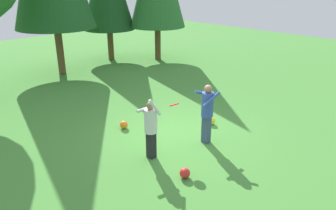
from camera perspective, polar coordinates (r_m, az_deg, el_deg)
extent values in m
plane|color=#478C38|center=(10.22, 2.09, -5.04)|extent=(40.00, 40.00, 0.00)
cube|color=black|center=(8.82, -2.93, -6.90)|extent=(0.19, 0.22, 0.75)
cylinder|color=silver|center=(8.51, -3.02, -2.75)|extent=(0.34, 0.34, 0.65)
sphere|color=#8C6647|center=(8.35, -3.08, -0.12)|extent=(0.21, 0.21, 0.21)
cylinder|color=silver|center=(8.55, -3.82, -0.59)|extent=(0.56, 0.14, 0.12)
cylinder|color=silver|center=(8.19, -2.28, -0.41)|extent=(0.38, 0.12, 0.51)
cube|color=#38476B|center=(9.63, 6.66, -4.19)|extent=(0.19, 0.22, 0.83)
cylinder|color=#334C9E|center=(9.32, 6.86, 0.08)|extent=(0.34, 0.34, 0.72)
sphere|color=#8C6647|center=(9.16, 6.99, 2.78)|extent=(0.23, 0.23, 0.23)
cylinder|color=#334C9E|center=(9.08, 7.54, 0.96)|extent=(0.54, 0.27, 0.42)
cylinder|color=#334C9E|center=(9.39, 6.34, 2.01)|extent=(0.59, 0.30, 0.26)
cylinder|color=red|center=(8.83, 1.06, 0.09)|extent=(0.28, 0.26, 0.13)
sphere|color=yellow|center=(10.88, 7.52, -2.74)|extent=(0.25, 0.25, 0.25)
sphere|color=red|center=(8.11, 2.94, -11.71)|extent=(0.26, 0.26, 0.26)
sphere|color=orange|center=(10.61, -7.67, -3.42)|extent=(0.26, 0.26, 0.26)
cylinder|color=brown|center=(16.83, -18.60, 11.92)|extent=(0.35, 0.35, 4.12)
cylinder|color=brown|center=(19.29, -10.06, 12.35)|extent=(0.33, 0.33, 3.16)
cylinder|color=brown|center=(19.02, -1.81, 12.95)|extent=(0.33, 0.33, 3.42)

